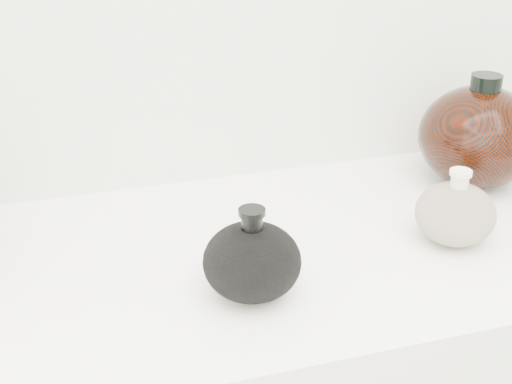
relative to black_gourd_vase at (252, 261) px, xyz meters
name	(u,v)px	position (x,y,z in m)	size (l,w,h in m)	color
black_gourd_vase	(252,261)	(0.00, 0.00, 0.00)	(0.14, 0.14, 0.12)	black
cream_gourd_vase	(455,213)	(0.31, 0.04, 0.00)	(0.12, 0.12, 0.11)	#BDA897
right_round_pot	(478,136)	(0.44, 0.21, 0.03)	(0.23, 0.23, 0.18)	black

